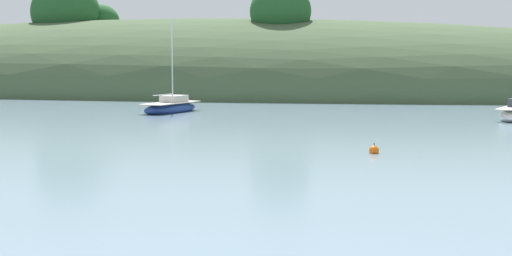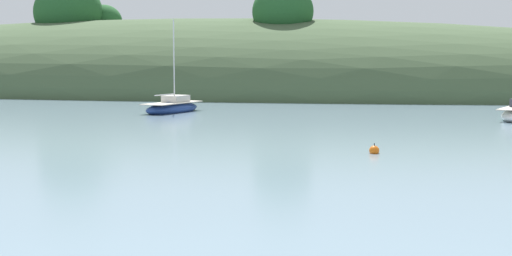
# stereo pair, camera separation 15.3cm
# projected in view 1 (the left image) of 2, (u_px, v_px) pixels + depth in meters

# --- Properties ---
(far_shoreline_hill) EXTENTS (150.00, 36.00, 23.24)m
(far_shoreline_hill) POSITION_uv_depth(u_px,v_px,m) (158.00, 91.00, 84.04)
(far_shoreline_hill) COLOR #425638
(far_shoreline_hill) RESTS_ON ground
(sailboat_teal_outer) EXTENTS (3.48, 6.72, 7.41)m
(sailboat_teal_outer) POSITION_uv_depth(u_px,v_px,m) (171.00, 107.00, 51.60)
(sailboat_teal_outer) COLOR navy
(sailboat_teal_outer) RESTS_ON ground
(mooring_buoy_outer) EXTENTS (0.44, 0.44, 0.54)m
(mooring_buoy_outer) POSITION_uv_depth(u_px,v_px,m) (374.00, 150.00, 28.83)
(mooring_buoy_outer) COLOR orange
(mooring_buoy_outer) RESTS_ON ground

